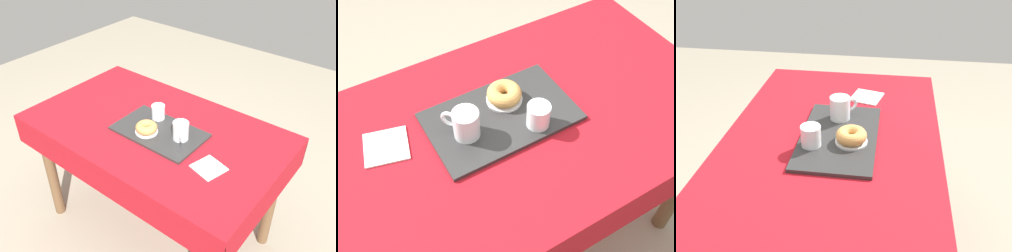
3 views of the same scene
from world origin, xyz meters
TOP-DOWN VIEW (x-y plane):
  - ground_plane at (0.00, 0.00)m, footprint 6.00×6.00m
  - dining_table at (0.00, 0.00)m, footprint 1.36×0.81m
  - serving_tray at (0.06, -0.03)m, footprint 0.46×0.28m
  - tea_mug_left at (0.18, -0.02)m, footprint 0.10×0.11m
  - water_glass_near at (-0.02, 0.06)m, footprint 0.07×0.07m
  - donut_plate_left at (0.01, -0.08)m, footprint 0.12×0.12m
  - sugar_donut_left at (0.01, -0.08)m, footprint 0.11×0.11m
  - paper_napkin at (0.41, -0.10)m, footprint 0.16×0.16m

SIDE VIEW (x-z plane):
  - ground_plane at x=0.00m, z-range 0.00..0.00m
  - dining_table at x=0.00m, z-range 0.28..1.05m
  - paper_napkin at x=0.41m, z-range 0.77..0.78m
  - serving_tray at x=0.06m, z-range 0.77..0.79m
  - donut_plate_left at x=0.01m, z-range 0.79..0.80m
  - sugar_donut_left at x=0.01m, z-range 0.80..0.84m
  - water_glass_near at x=-0.02m, z-range 0.79..0.86m
  - tea_mug_left at x=0.18m, z-range 0.79..0.88m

